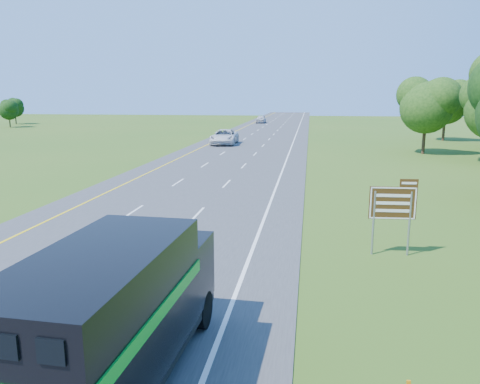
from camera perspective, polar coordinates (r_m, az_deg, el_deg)
The scene contains 6 objects.
road at distance 54.90m, azimuth 0.31°, elevation 5.06°, with size 15.00×260.00×0.04m, color #38383A.
lane_markings at distance 54.89m, azimuth 0.31°, elevation 5.08°, with size 11.15×260.00×0.01m.
horse_truck at distance 10.51m, azimuth -14.75°, elevation -14.13°, with size 2.68×7.68×3.36m.
white_suv at distance 61.99m, azimuth -1.93°, elevation 6.73°, with size 3.22×6.97×1.94m, color silver.
far_car at distance 110.97m, azimuth 2.56°, elevation 8.86°, with size 2.08×5.17×1.76m, color #B4B4BB.
exit_sign at distance 19.57m, azimuth 18.20°, elevation -1.64°, with size 1.85×0.17×3.14m.
Camera 1 is at (7.72, -3.98, 6.34)m, focal length 35.00 mm.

